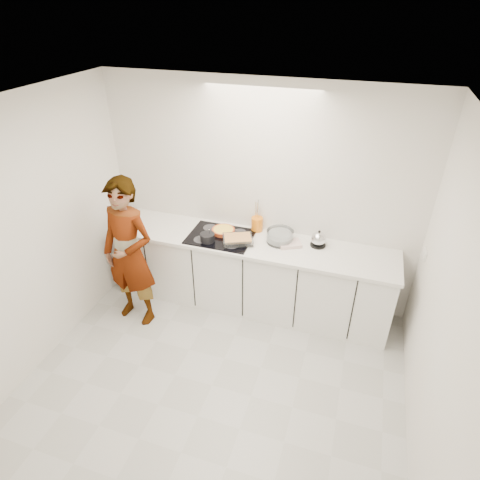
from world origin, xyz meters
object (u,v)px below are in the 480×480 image
(mixing_bowl, at_px, (280,237))
(utensil_crock, at_px, (257,224))
(kettle, at_px, (318,239))
(saucepan, at_px, (207,237))
(hob, at_px, (221,236))
(baking_dish, at_px, (238,239))
(cook, at_px, (129,254))
(tart_dish, at_px, (223,230))

(mixing_bowl, height_order, utensil_crock, utensil_crock)
(kettle, distance_m, utensil_crock, 0.74)
(saucepan, xyz_separation_m, kettle, (1.18, 0.30, 0.02))
(hob, distance_m, baking_dish, 0.24)
(hob, bearing_deg, kettle, 8.24)
(baking_dish, bearing_deg, mixing_bowl, 21.21)
(cook, bearing_deg, utensil_crock, 43.01)
(tart_dish, xyz_separation_m, utensil_crock, (0.35, 0.19, 0.05))
(saucepan, height_order, cook, cook)
(kettle, xyz_separation_m, cook, (-1.92, -0.74, -0.12))
(tart_dish, height_order, kettle, kettle)
(saucepan, bearing_deg, mixing_bowl, 18.25)
(utensil_crock, bearing_deg, hob, -142.18)
(tart_dish, distance_m, saucepan, 0.25)
(baking_dish, bearing_deg, tart_dish, 146.17)
(cook, bearing_deg, mixing_bowl, 32.00)
(tart_dish, bearing_deg, baking_dish, -33.83)
(kettle, relative_size, utensil_crock, 1.16)
(utensil_crock, bearing_deg, saucepan, -137.35)
(saucepan, xyz_separation_m, baking_dish, (0.33, 0.08, -0.01))
(saucepan, distance_m, kettle, 1.22)
(tart_dish, xyz_separation_m, cook, (-0.84, -0.67, -0.07))
(saucepan, relative_size, utensil_crock, 1.02)
(baking_dish, bearing_deg, utensil_crock, 69.34)
(utensil_crock, relative_size, cook, 0.10)
(baking_dish, distance_m, utensil_crock, 0.36)
(mixing_bowl, bearing_deg, utensil_crock, 152.00)
(hob, distance_m, tart_dish, 0.09)
(hob, height_order, kettle, kettle)
(tart_dish, xyz_separation_m, mixing_bowl, (0.66, 0.02, 0.03))
(tart_dish, relative_size, mixing_bowl, 0.95)
(hob, relative_size, kettle, 3.73)
(tart_dish, relative_size, saucepan, 1.89)
(utensil_crock, bearing_deg, kettle, -9.10)
(utensil_crock, xyz_separation_m, cook, (-1.19, -0.86, -0.12))
(hob, relative_size, mixing_bowl, 2.12)
(hob, bearing_deg, mixing_bowl, 9.25)
(baking_dish, relative_size, utensil_crock, 2.36)
(hob, bearing_deg, tart_dish, 88.80)
(baking_dish, height_order, utensil_crock, utensil_crock)
(cook, bearing_deg, kettle, 28.36)
(kettle, relative_size, cook, 0.11)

